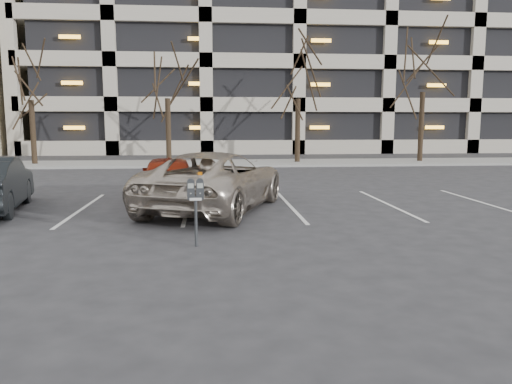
# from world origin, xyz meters

# --- Properties ---
(ground) EXTENTS (140.00, 140.00, 0.00)m
(ground) POSITION_xyz_m (0.00, 0.00, 0.00)
(ground) COLOR #28282B
(ground) RESTS_ON ground
(sidewalk) EXTENTS (80.00, 4.00, 0.12)m
(sidewalk) POSITION_xyz_m (0.00, 16.00, 0.06)
(sidewalk) COLOR gray
(sidewalk) RESTS_ON ground
(stall_lines) EXTENTS (16.90, 5.20, 0.00)m
(stall_lines) POSITION_xyz_m (-1.40, 2.30, 0.01)
(stall_lines) COLOR silver
(stall_lines) RESTS_ON ground
(parking_garage) EXTENTS (52.00, 20.00, 19.00)m
(parking_garage) POSITION_xyz_m (12.00, 33.84, 9.26)
(parking_garage) COLOR black
(parking_garage) RESTS_ON ground
(tree_a) EXTENTS (3.35, 3.35, 7.61)m
(tree_a) POSITION_xyz_m (-10.00, 16.00, 5.49)
(tree_a) COLOR black
(tree_a) RESTS_ON ground
(tree_b) EXTENTS (3.46, 3.46, 7.86)m
(tree_b) POSITION_xyz_m (-3.00, 16.00, 5.68)
(tree_b) COLOR black
(tree_b) RESTS_ON ground
(tree_c) EXTENTS (3.47, 3.47, 7.88)m
(tree_c) POSITION_xyz_m (4.00, 16.00, 5.69)
(tree_c) COLOR black
(tree_c) RESTS_ON ground
(tree_d) EXTENTS (3.85, 3.85, 8.74)m
(tree_d) POSITION_xyz_m (11.00, 16.00, 6.32)
(tree_d) COLOR black
(tree_d) RESTS_ON ground
(parking_meter) EXTENTS (0.32, 0.14, 1.25)m
(parking_meter) POSITION_xyz_m (-1.05, -2.01, 0.96)
(parking_meter) COLOR black
(parking_meter) RESTS_ON ground
(suv_silver) EXTENTS (4.36, 6.08, 1.54)m
(suv_silver) POSITION_xyz_m (-0.67, 1.88, 0.77)
(suv_silver) COLOR #B9AD9D
(suv_silver) RESTS_ON ground
(car_red) EXTENTS (1.80, 4.05, 1.35)m
(car_red) POSITION_xyz_m (-2.00, 3.72, 0.68)
(car_red) COLOR maroon
(car_red) RESTS_ON ground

